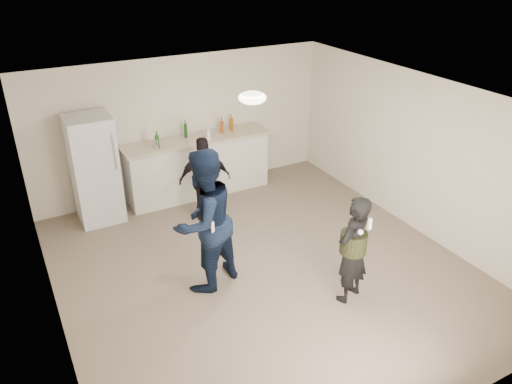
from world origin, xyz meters
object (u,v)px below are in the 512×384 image
shaker (156,144)px  man (204,221)px  fridge (95,169)px  spectator (205,179)px  woman (353,250)px  counter (198,167)px

shaker → man: (-0.18, -2.48, -0.19)m
fridge → man: size_ratio=0.91×
fridge → man: 2.68m
fridge → man: (0.86, -2.54, 0.09)m
fridge → spectator: 1.80m
woman → spectator: woman is taller
counter → woman: bearing=-81.4°
man → fridge: bearing=-93.5°
shaker → woman: 3.91m
fridge → spectator: size_ratio=1.24×
man → spectator: 1.86m
counter → fridge: fridge is taller
spectator → woman: bearing=120.1°
counter → fridge: size_ratio=1.44×
woman → counter: bearing=-102.6°
man → counter: bearing=-132.5°
shaker → spectator: (0.54, -0.78, -0.45)m
counter → shaker: (-0.79, -0.13, 0.65)m
counter → shaker: 1.03m
shaker → man: bearing=-94.2°
counter → woman: 3.81m
fridge → spectator: fridge is taller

